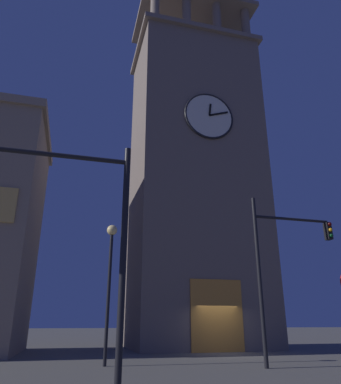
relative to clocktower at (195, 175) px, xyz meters
The scene contains 5 objects.
ground_plane 12.73m from the clocktower, 90.21° to the left, with size 200.00×200.00×0.00m, color #56544F.
clocktower is the anchor object (origin of this frame).
traffic_signal_near 13.29m from the clocktower, 89.63° to the left, with size 3.68×0.41×6.54m.
traffic_signal_mid 19.23m from the clocktower, 61.28° to the left, with size 3.88×0.41×5.87m.
street_lamp 13.65m from the clocktower, 51.42° to the left, with size 0.44×0.44×5.54m.
Camera 1 is at (8.30, 19.73, 1.57)m, focal length 33.97 mm.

